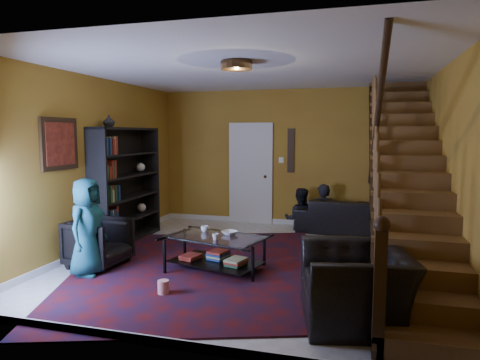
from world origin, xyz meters
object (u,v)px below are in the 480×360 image
(armchair_left, at_px, (99,242))
(armchair_right, at_px, (355,285))
(sofa, at_px, (357,216))
(bookshelf, at_px, (127,187))
(coffee_table, at_px, (216,251))

(armchair_left, xyz_separation_m, armchair_right, (3.55, -0.90, 0.03))
(sofa, relative_size, armchair_right, 1.93)
(armchair_right, bearing_deg, armchair_left, -115.95)
(bookshelf, distance_m, armchair_left, 1.58)
(sofa, xyz_separation_m, coffee_table, (-1.87, -2.87, -0.04))
(armchair_right, bearing_deg, sofa, 168.29)
(bookshelf, bearing_deg, sofa, 23.53)
(bookshelf, relative_size, sofa, 0.90)
(bookshelf, height_order, coffee_table, bookshelf)
(coffee_table, bearing_deg, bookshelf, 150.16)
(bookshelf, height_order, sofa, bookshelf)
(sofa, bearing_deg, armchair_left, 47.80)
(armchair_right, xyz_separation_m, coffee_table, (-1.87, 1.15, -0.09))
(armchair_right, bearing_deg, bookshelf, -132.36)
(sofa, height_order, coffee_table, sofa)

